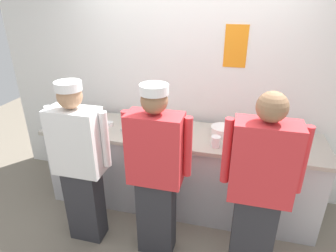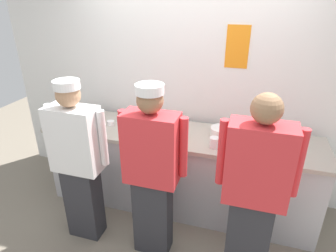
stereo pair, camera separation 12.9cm
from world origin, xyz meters
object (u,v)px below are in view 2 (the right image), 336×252
at_px(ramekin_green_sauce, 290,141).
at_px(plate_stack_front, 282,145).
at_px(ramekin_red_sauce, 260,138).
at_px(ramekin_yellow_sauce, 111,123).
at_px(squeeze_bottle_primary, 181,129).
at_px(plate_stack_rear, 222,132).
at_px(ramekin_orange_sauce, 235,142).
at_px(chef_near_left, 78,160).
at_px(chef_center, 152,171).
at_px(mixing_bowl_steel, 86,118).
at_px(deli_cup, 214,143).
at_px(sheet_tray, 146,127).
at_px(chef_far_right, 254,191).
at_px(squeeze_bottle_secondary, 240,129).

bearing_deg(ramekin_green_sauce, plate_stack_front, -119.02).
xyz_separation_m(ramekin_red_sauce, ramekin_yellow_sauce, (-1.61, -0.09, 0.00)).
bearing_deg(squeeze_bottle_primary, plate_stack_rear, 21.48).
height_order(plate_stack_rear, ramekin_orange_sauce, plate_stack_rear).
bearing_deg(plate_stack_rear, chef_near_left, -147.51).
xyz_separation_m(chef_near_left, ramekin_red_sauce, (1.59, 0.79, 0.08)).
distance_m(chef_center, squeeze_bottle_primary, 0.62).
bearing_deg(ramekin_yellow_sauce, plate_stack_rear, 3.68).
bearing_deg(ramekin_red_sauce, plate_stack_rear, -178.00).
bearing_deg(squeeze_bottle_primary, ramekin_orange_sauce, 1.22).
relative_size(chef_near_left, mixing_bowl_steel, 4.55).
xyz_separation_m(ramekin_green_sauce, deli_cup, (-0.71, -0.31, 0.03)).
bearing_deg(squeeze_bottle_primary, sheet_tray, 164.92).
relative_size(chef_near_left, plate_stack_rear, 6.89).
bearing_deg(mixing_bowl_steel, chef_near_left, -65.33).
relative_size(mixing_bowl_steel, sheet_tray, 0.85).
distance_m(ramekin_red_sauce, ramekin_yellow_sauce, 1.61).
bearing_deg(chef_center, ramekin_yellow_sauce, 137.28).
xyz_separation_m(chef_near_left, plate_stack_rear, (1.21, 0.77, 0.10)).
bearing_deg(plate_stack_front, ramekin_yellow_sauce, 178.46).
relative_size(sheet_tray, ramekin_orange_sauce, 4.80).
distance_m(ramekin_yellow_sauce, deli_cup, 1.20).
bearing_deg(chef_center, ramekin_green_sauce, 34.67).
bearing_deg(mixing_bowl_steel, ramekin_red_sauce, 3.91).
height_order(sheet_tray, ramekin_yellow_sauce, ramekin_yellow_sauce).
bearing_deg(ramekin_orange_sauce, deli_cup, -147.10).
relative_size(sheet_tray, ramekin_red_sauce, 4.14).
bearing_deg(ramekin_yellow_sauce, plate_stack_front, -1.54).
bearing_deg(plate_stack_front, squeeze_bottle_primary, -178.25).
xyz_separation_m(chef_far_right, mixing_bowl_steel, (-1.87, 0.69, 0.09)).
bearing_deg(ramekin_orange_sauce, squeeze_bottle_secondary, 80.09).
xyz_separation_m(chef_center, mixing_bowl_steel, (-1.02, 0.64, 0.10)).
distance_m(sheet_tray, ramekin_green_sauce, 1.49).
height_order(mixing_bowl_steel, ramekin_green_sauce, mixing_bowl_steel).
bearing_deg(chef_near_left, ramekin_orange_sauce, 24.79).
distance_m(squeeze_bottle_primary, ramekin_orange_sauce, 0.55).
bearing_deg(deli_cup, plate_stack_rear, 81.52).
relative_size(ramekin_green_sauce, ramekin_orange_sauce, 1.01).
distance_m(chef_center, chef_far_right, 0.85).
distance_m(chef_near_left, deli_cup, 1.28).
bearing_deg(ramekin_orange_sauce, ramekin_green_sauce, 19.82).
xyz_separation_m(plate_stack_rear, ramekin_yellow_sauce, (-1.23, -0.08, -0.02)).
bearing_deg(ramekin_yellow_sauce, chef_near_left, -88.62).
relative_size(chef_center, plate_stack_rear, 7.00).
relative_size(plate_stack_rear, ramekin_green_sauce, 2.66).
distance_m(squeeze_bottle_secondary, ramekin_yellow_sauce, 1.41).
distance_m(chef_center, squeeze_bottle_secondary, 1.04).
relative_size(ramekin_red_sauce, ramekin_yellow_sauce, 1.24).
distance_m(chef_near_left, squeeze_bottle_secondary, 1.61).
height_order(chef_near_left, chef_center, chef_center).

